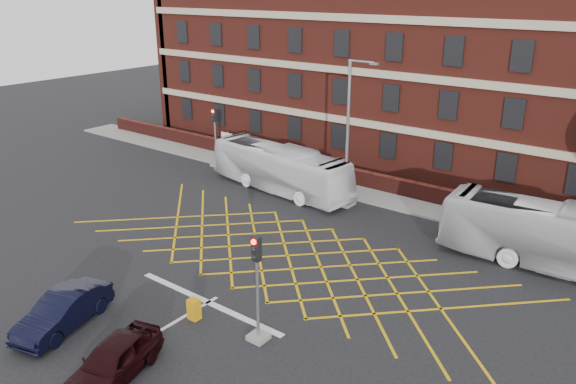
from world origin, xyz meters
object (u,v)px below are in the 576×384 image
Objects in this scene: bus_left at (280,169)px; direction_signs at (227,142)px; car_maroon at (113,361)px; traffic_light_near at (258,299)px; street_lamp at (348,158)px; car_navy at (63,311)px; utility_cabinet at (194,309)px; traffic_light_far at (216,143)px; bus_right at (566,239)px.

direction_signs is at bearing 75.89° from bus_left.
bus_left is 2.58× the size of car_maroon.
direction_signs is at bearing 136.07° from traffic_light_near.
traffic_light_near is 0.49× the size of street_lamp.
bus_left is 17.60m from car_navy.
street_lamp is at bearing 67.93° from car_navy.
car_navy is at bearing -136.28° from utility_cabinet.
street_lamp reaches higher than traffic_light_far.
direction_signs reaches higher than utility_cabinet.
car_maroon is at bearing -151.72° from bus_left.
utility_cabinet is (6.55, -13.88, -1.04)m from bus_left.
street_lamp reaches higher than bus_left.
traffic_light_near is at bearing 9.42° from utility_cabinet.
car_navy is (2.93, -17.34, -0.77)m from bus_left.
car_navy is at bearing -61.99° from traffic_light_far.
car_maroon is at bearing -83.24° from utility_cabinet.
car_maroon is at bearing -54.04° from traffic_light_far.
traffic_light_near reaches higher than direction_signs.
traffic_light_near reaches higher than car_navy.
bus_left is at bearing 125.33° from traffic_light_near.
bus_right reaches higher than bus_left.
traffic_light_near is (-7.71, -12.89, 0.19)m from bus_right.
bus_right is 2.76× the size of car_maroon.
street_lamp is at bearing 81.65° from car_maroon.
traffic_light_near is 3.27m from utility_cabinet.
bus_left is 7.88m from direction_signs.
traffic_light_far is 1.75m from direction_signs.
bus_left reaches higher than direction_signs.
bus_left is 5.04m from street_lamp.
street_lamp reaches higher than car_maroon.
traffic_light_near is 1.94× the size of direction_signs.
traffic_light_near reaches higher than utility_cabinet.
bus_right is at bearing 51.48° from utility_cabinet.
traffic_light_far is 4.94× the size of utility_cabinet.
car_maroon is 18.70m from street_lamp.
utility_cabinet is at bearing 137.45° from bus_right.
bus_right reaches higher than car_maroon.
car_navy reaches higher than utility_cabinet.
bus_left is at bearing 115.26° from utility_cabinet.
traffic_light_far is 11.81m from street_lamp.
bus_right is 17.14m from utility_cabinet.
bus_right is 20.31m from car_maroon.
car_navy is 7.74m from traffic_light_near.
direction_signs is at bearing 109.25° from car_maroon.
traffic_light_near is 1.00× the size of traffic_light_far.
car_navy is 1.00× the size of traffic_light_near.
car_maroon reaches higher than utility_cabinet.
car_navy is 21.01m from traffic_light_far.
utility_cabinet is (13.90, -16.71, -0.95)m from direction_signs.
bus_left is at bearing 83.55° from car_navy.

